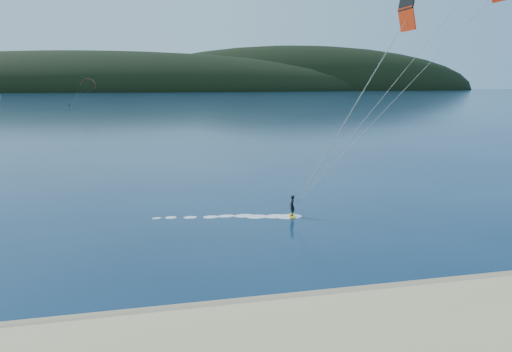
# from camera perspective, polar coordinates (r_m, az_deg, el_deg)

# --- Properties ---
(wet_sand) EXTENTS (220.00, 2.50, 0.10)m
(wet_sand) POSITION_cam_1_polar(r_m,az_deg,el_deg) (22.46, -2.29, -15.34)
(wet_sand) COLOR #8D7252
(wet_sand) RESTS_ON ground
(headland) EXTENTS (1200.00, 310.00, 140.00)m
(headland) POSITION_cam_1_polar(r_m,az_deg,el_deg) (760.70, -13.21, 9.54)
(headland) COLOR black
(headland) RESTS_ON ground
(kitesurfer_near) EXTENTS (24.61, 7.00, 18.34)m
(kitesurfer_near) POSITION_cam_1_polar(r_m,az_deg,el_deg) (36.96, 21.00, 16.66)
(kitesurfer_near) COLOR yellow
(kitesurfer_near) RESTS_ON ground
(kitesurfer_far) EXTENTS (12.26, 5.11, 12.25)m
(kitesurfer_far) POSITION_cam_1_polar(r_m,az_deg,el_deg) (219.63, -18.83, 9.79)
(kitesurfer_far) COLOR yellow
(kitesurfer_far) RESTS_ON ground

